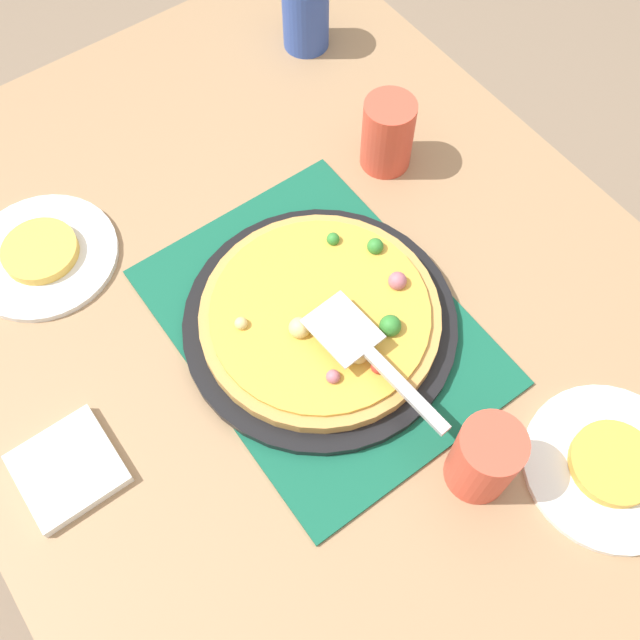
{
  "coord_description": "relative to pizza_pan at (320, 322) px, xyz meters",
  "views": [
    {
      "loc": [
        -0.38,
        0.28,
        1.64
      ],
      "look_at": [
        0.0,
        0.0,
        0.77
      ],
      "focal_mm": 40.49,
      "sensor_mm": 36.0,
      "label": 1
    }
  ],
  "objects": [
    {
      "name": "plate_near_left",
      "position": [
        -0.38,
        -0.18,
        -0.01
      ],
      "size": [
        0.22,
        0.22,
        0.01
      ],
      "primitive_type": "cylinder",
      "color": "white",
      "rests_on": "dining_table"
    },
    {
      "name": "dining_table",
      "position": [
        0.0,
        0.0,
        -0.12
      ],
      "size": [
        1.4,
        1.0,
        0.75
      ],
      "color": "#9E7A56",
      "rests_on": "ground_plane"
    },
    {
      "name": "served_slice_right",
      "position": [
        0.33,
        0.26,
        0.01
      ],
      "size": [
        0.11,
        0.11,
        0.02
      ],
      "primitive_type": "cylinder",
      "color": "#EAB747",
      "rests_on": "plate_far_right"
    },
    {
      "name": "pizza",
      "position": [
        -0.0,
        -0.0,
        0.02
      ],
      "size": [
        0.33,
        0.33,
        0.05
      ],
      "color": "tan",
      "rests_on": "pizza_pan"
    },
    {
      "name": "cup_far",
      "position": [
        -0.28,
        -0.03,
        0.05
      ],
      "size": [
        0.08,
        0.08,
        0.12
      ],
      "primitive_type": "cylinder",
      "color": "#E04C38",
      "rests_on": "dining_table"
    },
    {
      "name": "ground_plane",
      "position": [
        0.0,
        0.0,
        -0.76
      ],
      "size": [
        8.0,
        8.0,
        0.0
      ],
      "primitive_type": "plane",
      "color": "#84705B"
    },
    {
      "name": "plate_far_right",
      "position": [
        0.33,
        0.26,
        -0.01
      ],
      "size": [
        0.22,
        0.22,
        0.01
      ],
      "primitive_type": "cylinder",
      "color": "white",
      "rests_on": "dining_table"
    },
    {
      "name": "pizza_pan",
      "position": [
        0.0,
        0.0,
        0.0
      ],
      "size": [
        0.38,
        0.38,
        0.01
      ],
      "primitive_type": "cylinder",
      "color": "black",
      "rests_on": "placemat"
    },
    {
      "name": "placemat",
      "position": [
        0.0,
        0.0,
        -0.01
      ],
      "size": [
        0.48,
        0.36,
        0.01
      ],
      "primitive_type": "cube",
      "color": "#145B42",
      "rests_on": "dining_table"
    },
    {
      "name": "served_slice_left",
      "position": [
        -0.38,
        -0.18,
        0.01
      ],
      "size": [
        0.11,
        0.11,
        0.02
      ],
      "primitive_type": "cylinder",
      "color": "gold",
      "rests_on": "plate_near_left"
    },
    {
      "name": "cup_corner",
      "position": [
        0.48,
        -0.32,
        0.05
      ],
      "size": [
        0.08,
        0.08,
        0.12
      ],
      "primitive_type": "cylinder",
      "color": "#3351AD",
      "rests_on": "dining_table"
    },
    {
      "name": "pizza_server",
      "position": [
        -0.1,
        -0.01,
        0.06
      ],
      "size": [
        0.23,
        0.08,
        0.01
      ],
      "color": "silver",
      "rests_on": "pizza"
    },
    {
      "name": "napkin_stack",
      "position": [
        0.02,
        0.38,
        -0.01
      ],
      "size": [
        0.12,
        0.12,
        0.02
      ],
      "primitive_type": "cube",
      "color": "white",
      "rests_on": "dining_table"
    },
    {
      "name": "cup_near",
      "position": [
        0.18,
        -0.26,
        0.05
      ],
      "size": [
        0.08,
        0.08,
        0.12
      ],
      "primitive_type": "cylinder",
      "color": "#E04C38",
      "rests_on": "dining_table"
    }
  ]
}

